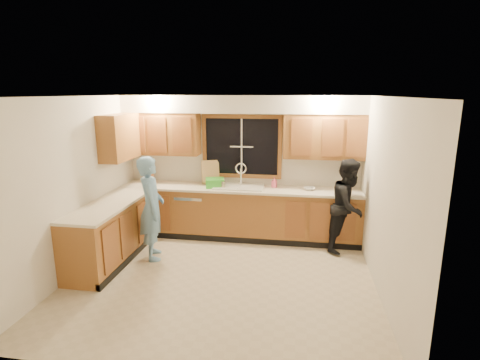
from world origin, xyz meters
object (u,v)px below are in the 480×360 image
soap_bottle (274,182)px  stove (91,247)px  knife_block (150,176)px  bowl (309,189)px  dish_crate (215,183)px  man (152,208)px  sink (239,190)px  dishwasher (193,213)px  woman (349,206)px

soap_bottle → stove: bearing=-141.4°
knife_block → bowl: bearing=-47.2°
knife_block → soap_bottle: size_ratio=1.32×
stove → dish_crate: bearing=52.7°
dish_crate → man: bearing=-126.5°
knife_block → bowl: size_ratio=1.19×
knife_block → dish_crate: bearing=-51.7°
knife_block → dish_crate: size_ratio=0.75×
sink → dishwasher: (-0.85, -0.01, -0.45)m
stove → knife_block: 2.04m
sink → bowl: (1.21, 0.01, 0.08)m
knife_block → soap_bottle: knife_block is taller
stove → dish_crate: dish_crate is taller
sink → woman: size_ratio=0.56×
sink → knife_block: 1.72m
dishwasher → sink: bearing=1.0°
man → bowl: bearing=-88.7°
knife_block → sink: bearing=-49.1°
man → dish_crate: (0.77, 1.04, 0.18)m
sink → dish_crate: bearing=-176.4°
woman → dish_crate: bearing=117.1°
stove → knife_block: (0.10, 1.95, 0.59)m
sink → dish_crate: (-0.43, -0.03, 0.13)m
bowl → dishwasher: bearing=-179.3°
sink → dishwasher: bearing=-179.0°
soap_bottle → bowl: size_ratio=0.90×
dish_crate → soap_bottle: bearing=6.9°
man → bowl: (2.41, 1.07, 0.13)m
sink → knife_block: (-1.70, 0.13, 0.17)m
dishwasher → bowl: bowl is taller
bowl → woman: bearing=-27.0°
dishwasher → woman: bearing=-6.3°
sink → dish_crate: 0.45m
dishwasher → stove: size_ratio=0.91×
soap_bottle → bowl: soap_bottle is taller
soap_bottle → knife_block: bearing=179.4°
stove → dishwasher: bearing=62.3°
man → soap_bottle: 2.16m
dish_crate → soap_bottle: 1.05m
stove → dish_crate: (1.37, 1.80, 0.54)m
man → woman: man is taller
dish_crate → knife_block: bearing=173.2°
sink → man: 1.60m
soap_bottle → man: bearing=-147.2°
dishwasher → stove: 2.04m
man → woman: size_ratio=1.06×
dishwasher → dish_crate: 0.72m
bowl → stove: bearing=-148.6°
stove → woman: woman is taller
stove → woman: size_ratio=0.59×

